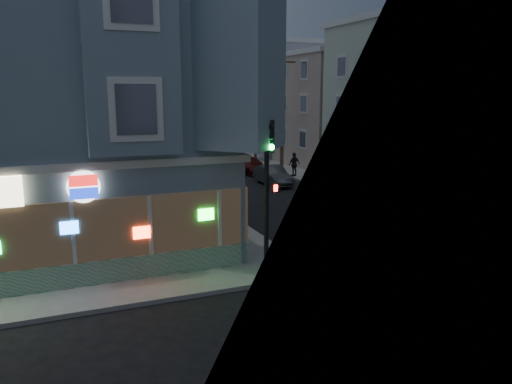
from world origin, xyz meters
TOP-DOWN VIEW (x-y plane):
  - ground at (0.00, 0.00)m, footprint 120.00×120.00m
  - sidewalk_ne at (23.00, 23.00)m, footprint 24.00×42.00m
  - corner_building at (-6.00, 10.98)m, footprint 14.60×14.60m
  - row_house_b at (19.50, 16.00)m, footprint 12.00×8.60m
  - row_house_c at (19.50, 25.00)m, footprint 12.00×8.60m
  - row_house_d at (19.50, 34.00)m, footprint 12.00×8.60m
  - utility_pole at (12.00, 24.00)m, footprint 2.20×0.30m
  - street_tree_near at (12.20, 30.00)m, footprint 3.00×3.00m
  - street_tree_far at (12.20, 38.00)m, footprint 3.00×3.00m
  - running_child at (3.50, 1.80)m, footprint 0.60×0.51m
  - pedestrian_a at (13.00, 17.02)m, footprint 0.82×0.66m
  - pedestrian_b at (11.30, 20.39)m, footprint 1.10×0.67m
  - parked_car_a at (8.60, 10.85)m, footprint 1.83×4.07m
  - parked_car_b at (8.68, 18.43)m, footprint 1.48×4.02m
  - parked_car_c at (9.10, 23.63)m, footprint 2.17×4.43m
  - parked_car_d at (9.87, 30.83)m, footprint 2.23×4.81m
  - traffic_signal at (1.61, 3.35)m, footprint 0.67×0.58m
  - fire_hydrant at (11.30, 15.39)m, footprint 0.46×0.27m

SIDE VIEW (x-z plane):
  - ground at x=0.00m, z-range 0.00..0.00m
  - sidewalk_ne at x=23.00m, z-range 0.00..0.15m
  - fire_hydrant at x=11.30m, z-range 0.17..0.97m
  - parked_car_c at x=9.10m, z-range 0.00..1.24m
  - parked_car_b at x=8.68m, z-range 0.00..1.31m
  - parked_car_d at x=9.87m, z-range 0.00..1.34m
  - parked_car_a at x=8.60m, z-range 0.00..1.36m
  - running_child at x=3.50m, z-range 0.00..1.39m
  - pedestrian_a at x=13.00m, z-range 0.15..1.75m
  - pedestrian_b at x=11.30m, z-range 0.15..1.89m
  - traffic_signal at x=1.61m, z-range 1.07..6.28m
  - street_tree_near at x=12.20m, z-range 1.29..6.59m
  - street_tree_far at x=12.20m, z-range 1.29..6.59m
  - row_house_c at x=19.50m, z-range 0.15..9.15m
  - utility_pole at x=12.00m, z-range 0.30..9.30m
  - row_house_b at x=19.50m, z-range 0.15..10.65m
  - row_house_d at x=19.50m, z-range 0.15..10.65m
  - corner_building at x=-6.00m, z-range 0.12..11.52m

